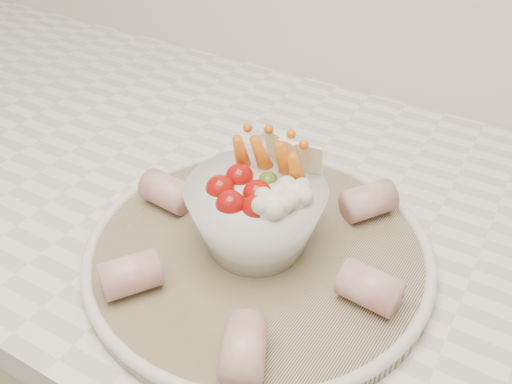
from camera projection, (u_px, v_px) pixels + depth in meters
The scene contains 3 objects.
serving_platter at pixel (259, 251), 0.58m from camera, with size 0.37×0.37×0.02m.
veggie_bowl at pixel (257, 212), 0.56m from camera, with size 0.14×0.14×0.11m.
cured_meat_rolls at pixel (259, 235), 0.57m from camera, with size 0.30×0.31×0.04m.
Camera 1 is at (0.24, 0.98, 1.34)m, focal length 40.00 mm.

